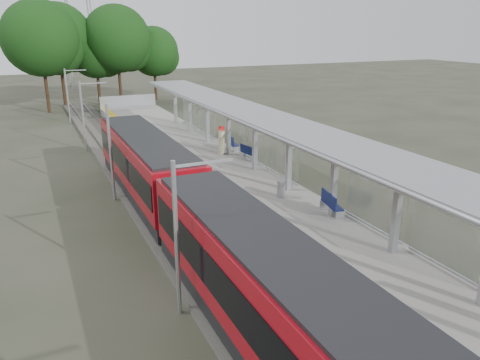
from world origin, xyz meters
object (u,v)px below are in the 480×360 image
bench_far (232,142)px  litter_bin (281,189)px  train (187,205)px  info_pillar_far (222,142)px  bench_near (331,203)px  bench_mid (248,152)px

bench_far → litter_bin: (-1.52, -9.75, -0.12)m
train → info_pillar_far: size_ratio=14.29×
bench_near → info_pillar_far: (-0.42, 12.07, 0.26)m
train → info_pillar_far: bearing=60.6°
bench_far → info_pillar_far: 1.27m
bench_far → info_pillar_far: bearing=-140.0°
bench_mid → litter_bin: bench_mid is taller
train → bench_far: size_ratio=17.21×
info_pillar_far → litter_bin: size_ratio=2.20×
bench_mid → litter_bin: (-1.53, -7.07, -0.06)m
bench_near → litter_bin: (-0.91, 3.01, -0.13)m
bench_near → info_pillar_far: size_ratio=0.86×
info_pillar_far → litter_bin: info_pillar_far is taller
train → litter_bin: size_ratio=31.47×
bench_far → info_pillar_far: info_pillar_far is taller
bench_near → bench_mid: bench_near is taller
bench_mid → info_pillar_far: info_pillar_far is taller
bench_mid → bench_far: bearing=80.4°
info_pillar_far → litter_bin: 9.08m
info_pillar_far → bench_mid: bearing=-68.0°
bench_near → bench_far: 12.77m
train → bench_mid: train is taller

